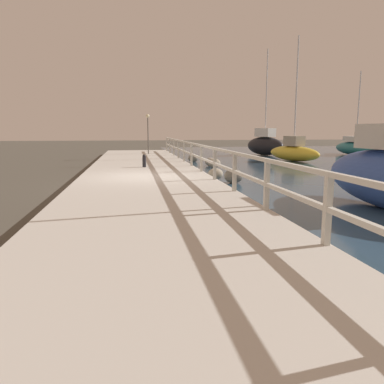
% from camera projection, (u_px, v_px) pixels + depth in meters
% --- Properties ---
extents(ground_plane, '(120.00, 120.00, 0.00)m').
position_uv_depth(ground_plane, '(146.00, 185.00, 13.69)').
color(ground_plane, '#4C473D').
extents(dock_walkway, '(4.79, 36.00, 0.34)m').
position_uv_depth(dock_walkway, '(146.00, 181.00, 13.67)').
color(dock_walkway, beige).
rests_on(dock_walkway, ground).
extents(railing, '(0.10, 32.50, 1.09)m').
position_uv_depth(railing, '(207.00, 155.00, 13.88)').
color(railing, beige).
rests_on(railing, dock_walkway).
extents(boulder_mid_strip, '(0.73, 0.66, 0.55)m').
position_uv_depth(boulder_mid_strip, '(234.00, 176.00, 14.26)').
color(boulder_mid_strip, '#666056').
rests_on(boulder_mid_strip, ground).
extents(boulder_upstream, '(0.62, 0.56, 0.47)m').
position_uv_depth(boulder_upstream, '(211.00, 162.00, 21.07)').
color(boulder_upstream, gray).
rests_on(boulder_upstream, ground).
extents(boulder_near_dock, '(0.65, 0.58, 0.49)m').
position_uv_depth(boulder_near_dock, '(193.00, 158.00, 23.63)').
color(boulder_near_dock, '#666056').
rests_on(boulder_near_dock, ground).
extents(boulder_far_strip, '(0.62, 0.56, 0.47)m').
position_uv_depth(boulder_far_strip, '(215.00, 174.00, 15.30)').
color(boulder_far_strip, gray).
rests_on(boulder_far_strip, ground).
extents(boulder_water_edge, '(0.66, 0.59, 0.49)m').
position_uv_depth(boulder_water_edge, '(214.00, 163.00, 20.04)').
color(boulder_water_edge, gray).
rests_on(boulder_water_edge, ground).
extents(mooring_bollard, '(0.17, 0.17, 0.58)m').
position_uv_depth(mooring_bollard, '(144.00, 161.00, 16.95)').
color(mooring_bollard, black).
rests_on(mooring_bollard, dock_walkway).
extents(dock_lamp, '(0.25, 0.25, 2.75)m').
position_uv_depth(dock_lamp, '(148.00, 125.00, 25.97)').
color(dock_lamp, '#514C47').
rests_on(dock_lamp, dock_walkway).
extents(sailboat_teal, '(1.91, 5.94, 6.49)m').
position_uv_depth(sailboat_teal, '(356.00, 147.00, 29.78)').
color(sailboat_teal, '#1E707A').
rests_on(sailboat_teal, water_surface).
extents(sailboat_black, '(2.72, 4.00, 8.16)m').
position_uv_depth(sailboat_black, '(265.00, 144.00, 29.89)').
color(sailboat_black, black).
rests_on(sailboat_black, water_surface).
extents(sailboat_yellow, '(2.53, 4.56, 7.78)m').
position_uv_depth(sailboat_yellow, '(294.00, 152.00, 24.33)').
color(sailboat_yellow, gold).
rests_on(sailboat_yellow, water_surface).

